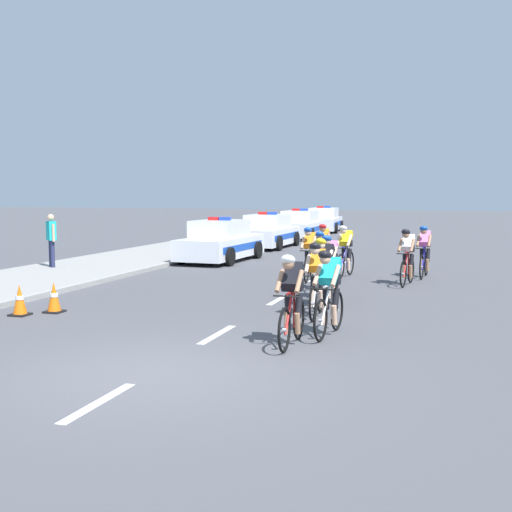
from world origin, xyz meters
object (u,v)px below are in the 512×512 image
(cyclist_third, at_px, (317,278))
(cyclist_lead, at_px, (292,298))
(cyclist_second, at_px, (329,291))
(cyclist_fourth, at_px, (324,271))
(police_car_third, at_px, (300,226))
(cyclist_seventh, at_px, (407,256))
(traffic_cone_mid, at_px, (20,300))
(traffic_cone_far, at_px, (54,298))
(police_car_furthest, at_px, (324,221))
(cyclist_ninth, at_px, (309,253))
(police_car_second, at_px, (268,232))
(spectator_closest, at_px, (51,237))
(cyclist_fifth, at_px, (329,266))
(cyclist_eleventh, at_px, (324,248))
(cyclist_eighth, at_px, (345,250))
(police_car_nearest, at_px, (221,242))
(cyclist_sixth, at_px, (321,260))
(cyclist_tenth, at_px, (424,251))

(cyclist_third, bearing_deg, cyclist_lead, -86.68)
(cyclist_second, xyz_separation_m, cyclist_third, (-0.58, 1.64, 0.00))
(cyclist_fourth, bearing_deg, police_car_third, 105.21)
(cyclist_seventh, xyz_separation_m, traffic_cone_mid, (-7.11, -6.84, -0.48))
(traffic_cone_far, bearing_deg, police_car_furthest, 90.57)
(cyclist_lead, xyz_separation_m, cyclist_ninth, (-1.52, 7.84, 0.00))
(police_car_second, bearing_deg, spectator_closest, -111.46)
(cyclist_lead, relative_size, cyclist_fifth, 1.00)
(cyclist_eleventh, bearing_deg, cyclist_third, -79.23)
(cyclist_fourth, relative_size, cyclist_eleventh, 1.00)
(cyclist_fifth, xyz_separation_m, police_car_second, (-5.42, 13.31, -0.11))
(cyclist_second, height_order, cyclist_eighth, same)
(police_car_nearest, bearing_deg, cyclist_ninth, -44.77)
(traffic_cone_far, bearing_deg, police_car_nearest, 91.54)
(cyclist_eleventh, xyz_separation_m, police_car_nearest, (-4.26, 2.36, -0.11))
(cyclist_fourth, relative_size, cyclist_ninth, 1.00)
(cyclist_eighth, bearing_deg, police_car_second, 119.19)
(cyclist_eleventh, height_order, spectator_closest, spectator_closest)
(cyclist_fourth, distance_m, cyclist_fifth, 0.95)
(cyclist_lead, height_order, cyclist_sixth, same)
(cyclist_tenth, relative_size, traffic_cone_far, 2.69)
(police_car_third, relative_size, traffic_cone_mid, 6.88)
(traffic_cone_far, height_order, spectator_closest, spectator_closest)
(cyclist_second, xyz_separation_m, police_car_second, (-6.19, 17.12, -0.11))
(cyclist_third, height_order, spectator_closest, spectator_closest)
(cyclist_fourth, bearing_deg, police_car_nearest, 123.71)
(spectator_closest, bearing_deg, cyclist_fifth, -17.40)
(cyclist_lead, distance_m, cyclist_eleventh, 9.80)
(cyclist_fourth, distance_m, spectator_closest, 10.35)
(cyclist_eleventh, xyz_separation_m, spectator_closest, (-8.32, -1.98, 0.30))
(police_car_furthest, height_order, traffic_cone_mid, police_car_furthest)
(cyclist_third, bearing_deg, spectator_closest, 152.01)
(cyclist_lead, height_order, cyclist_seventh, same)
(cyclist_tenth, distance_m, police_car_third, 16.21)
(cyclist_third, relative_size, police_car_third, 0.39)
(cyclist_tenth, xyz_separation_m, spectator_closest, (-11.33, -1.85, 0.30))
(cyclist_second, xyz_separation_m, cyclist_ninth, (-1.95, 6.92, 0.00))
(cyclist_fourth, relative_size, spectator_closest, 1.03)
(cyclist_lead, distance_m, cyclist_third, 2.57)
(cyclist_eighth, xyz_separation_m, cyclist_eleventh, (-0.80, 0.68, 0.00))
(cyclist_eleventh, height_order, traffic_cone_mid, cyclist_eleventh)
(cyclist_second, bearing_deg, police_car_second, 109.87)
(cyclist_seventh, distance_m, cyclist_eighth, 2.25)
(police_car_nearest, bearing_deg, police_car_furthest, 89.99)
(cyclist_second, relative_size, police_car_third, 0.39)
(cyclist_fifth, xyz_separation_m, police_car_furthest, (-5.42, 25.36, -0.11))
(spectator_closest, bearing_deg, cyclist_eleventh, 13.38)
(cyclist_fourth, height_order, traffic_cone_far, cyclist_fourth)
(cyclist_fourth, distance_m, police_car_second, 15.28)
(police_car_furthest, bearing_deg, police_car_third, -90.01)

